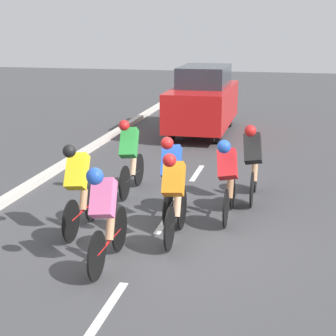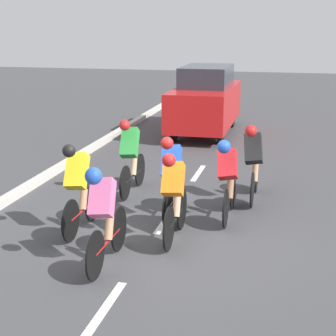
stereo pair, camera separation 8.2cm
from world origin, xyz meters
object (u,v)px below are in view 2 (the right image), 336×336
Objects in this scene: cyclist_black at (254,160)px; cyclist_red at (228,176)px; cyclist_pink at (103,213)px; support_car at (205,100)px; cyclist_blue at (172,176)px; cyclist_green at (131,155)px; cyclist_yellow at (78,186)px; cyclist_orange at (174,195)px.

cyclist_red is at bearing 73.78° from cyclist_black.
cyclist_pink reaches higher than cyclist_red.
cyclist_blue is at bearing 95.36° from support_car.
support_car reaches higher than cyclist_pink.
cyclist_black is 6.70m from support_car.
cyclist_yellow is at bearing 84.82° from cyclist_green.
cyclist_blue is (0.94, 0.21, 0.01)m from cyclist_red.
cyclist_blue reaches higher than cyclist_pink.
cyclist_yellow reaches higher than cyclist_pink.
support_car reaches higher than cyclist_yellow.
cyclist_blue reaches higher than cyclist_red.
cyclist_pink is 2.19m from cyclist_blue.
cyclist_yellow is at bearing 26.91° from cyclist_red.
cyclist_green is at bearing -27.39° from cyclist_red.
cyclist_green is 1.73m from cyclist_blue.
cyclist_pink is 9.91m from support_car.
support_car is (1.67, -7.56, 0.25)m from cyclist_red.
cyclist_black is 2.57m from cyclist_orange.
support_car is at bearing -93.70° from cyclist_green.
cyclist_black is at bearing -113.87° from cyclist_orange.
cyclist_red is 7.75m from support_car.
cyclist_green is at bearing -79.34° from cyclist_pink.
cyclist_yellow reaches higher than cyclist_orange.
cyclist_red is 0.98× the size of cyclist_blue.
cyclist_orange is 8.79m from support_car.
cyclist_red is 1.23m from cyclist_black.
cyclist_red is at bearing -167.11° from cyclist_blue.
support_car is (-0.62, -8.73, 0.24)m from cyclist_yellow.
cyclist_red is at bearing -153.09° from cyclist_yellow.
cyclist_yellow is at bearing 41.64° from cyclist_black.
cyclist_green is (2.43, 0.10, 0.00)m from cyclist_black.
cyclist_green is (1.39, -2.25, 0.04)m from cyclist_orange.
cyclist_yellow reaches higher than cyclist_red.
support_car is (0.23, -9.90, 0.23)m from cyclist_pink.
cyclist_black is 3.52m from cyclist_yellow.
cyclist_black is 3.95m from cyclist_pink.
support_car is (0.97, -8.73, 0.27)m from cyclist_orange.
cyclist_red is 1.36m from cyclist_orange.
cyclist_orange is at bearing 104.30° from cyclist_blue.
support_car is at bearing -83.64° from cyclist_orange.
cyclist_yellow is 8.75m from support_car.
cyclist_yellow is (0.20, 2.24, -0.00)m from cyclist_green.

